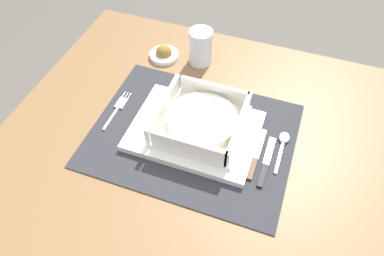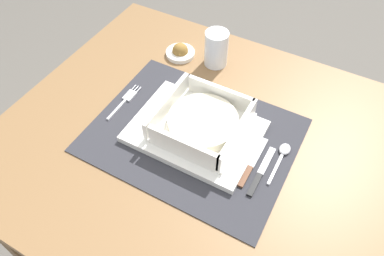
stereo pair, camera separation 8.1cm
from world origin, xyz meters
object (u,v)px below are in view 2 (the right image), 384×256
at_px(bread_knife, 251,165).
at_px(drinking_glass, 216,50).
at_px(dining_table, 199,165).
at_px(fork, 126,99).
at_px(condiment_saucer, 180,52).
at_px(spoon, 283,153).
at_px(butter_knife, 260,174).
at_px(porridge_bowl, 201,122).

relative_size(bread_knife, drinking_glass, 1.44).
bearing_deg(dining_table, drinking_glass, 108.66).
bearing_deg(fork, condiment_saucer, 85.92).
bearing_deg(spoon, drinking_glass, 141.21).
distance_m(spoon, bread_knife, 0.08).
xyz_separation_m(butter_knife, bread_knife, (-0.02, 0.01, -0.00)).
xyz_separation_m(bread_knife, drinking_glass, (-0.22, 0.27, 0.04)).
height_order(fork, condiment_saucer, condiment_saucer).
relative_size(porridge_bowl, condiment_saucer, 2.31).
bearing_deg(fork, drinking_glass, 64.63).
distance_m(porridge_bowl, spoon, 0.19).
bearing_deg(porridge_bowl, dining_table, -72.07).
xyz_separation_m(dining_table, condiment_saucer, (-0.19, 0.23, 0.12)).
height_order(dining_table, spoon, spoon).
height_order(bread_knife, drinking_glass, drinking_glass).
relative_size(bread_knife, condiment_saucer, 1.76).
bearing_deg(condiment_saucer, fork, -97.44).
xyz_separation_m(dining_table, drinking_glass, (-0.08, 0.25, 0.15)).
height_order(fork, butter_knife, butter_knife).
bearing_deg(butter_knife, drinking_glass, 127.21).
distance_m(fork, butter_knife, 0.37).
distance_m(bread_knife, drinking_glass, 0.35).
bearing_deg(condiment_saucer, bread_knife, -37.99).
bearing_deg(drinking_glass, fork, -118.74).
bearing_deg(porridge_bowl, fork, 179.68).
height_order(dining_table, porridge_bowl, porridge_bowl).
distance_m(spoon, drinking_glass, 0.34).
height_order(porridge_bowl, drinking_glass, drinking_glass).
relative_size(fork, condiment_saucer, 1.61).
bearing_deg(bread_knife, dining_table, 178.01).
xyz_separation_m(dining_table, butter_knife, (0.16, -0.03, 0.11)).
bearing_deg(dining_table, condiment_saucer, 128.33).
xyz_separation_m(fork, condiment_saucer, (0.03, 0.22, 0.01)).
bearing_deg(drinking_glass, porridge_bowl, -71.29).
bearing_deg(spoon, fork, -176.81).
relative_size(dining_table, butter_knife, 6.70).
xyz_separation_m(porridge_bowl, drinking_glass, (-0.08, 0.24, 0.01)).
relative_size(fork, spoon, 1.12).
bearing_deg(drinking_glass, butter_knife, -48.97).
relative_size(dining_table, fork, 6.99).
height_order(porridge_bowl, fork, porridge_bowl).
relative_size(butter_knife, drinking_glass, 1.38).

